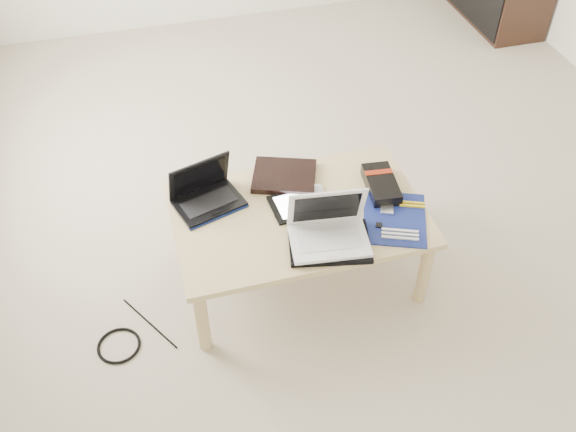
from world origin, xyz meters
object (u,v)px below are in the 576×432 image
object	(u,v)px
white_laptop	(328,229)
coffee_table	(298,221)
netbook	(206,194)
gpu_box	(381,184)

from	to	relation	value
white_laptop	coffee_table	bearing A→B (deg)	110.25
coffee_table	netbook	xyz separation A→B (m)	(-0.38, 0.18, 0.09)
coffee_table	netbook	size ratio (longest dim) A/B	3.26
coffee_table	netbook	world-z (taller)	netbook
white_laptop	gpu_box	size ratio (longest dim) A/B	1.30
coffee_table	gpu_box	xyz separation A→B (m)	(0.40, 0.05, 0.08)
coffee_table	gpu_box	world-z (taller)	gpu_box
netbook	white_laptop	world-z (taller)	white_laptop
coffee_table	gpu_box	distance (m)	0.42
white_laptop	gpu_box	xyz separation A→B (m)	(0.33, 0.25, -0.04)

